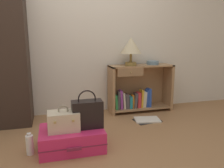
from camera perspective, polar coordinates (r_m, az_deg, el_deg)
The scene contains 10 objects.
ground_plane at distance 2.27m, azimuth -2.04°, elevation -18.41°, with size 9.00×9.00×0.00m, color #9E7047.
back_wall at distance 3.45m, azimuth -8.12°, elevation 14.27°, with size 6.40×0.10×2.60m, color silver.
bookshelf at distance 3.53m, azimuth 6.67°, elevation -1.48°, with size 0.99×0.33×0.73m.
table_lamp at distance 3.36m, azimuth 4.88°, elevation 9.56°, with size 0.31×0.31×0.42m.
bowl at distance 3.56m, azimuth 10.34°, elevation 5.39°, with size 0.19×0.19×0.06m, color slate.
suitcase_large at distance 2.44m, azimuth -10.24°, elevation -13.45°, with size 0.66×0.49×0.22m.
train_case at distance 2.33m, azimuth -12.27°, elevation -9.19°, with size 0.31×0.22×0.27m.
handbag at distance 2.34m, azimuth -6.34°, elevation -7.56°, with size 0.32×0.15×0.40m.
bottle at distance 2.43m, azimuth -20.28°, elevation -14.30°, with size 0.07×0.07×0.22m.
open_book_on_floor at distance 3.22m, azimuth 8.97°, elevation -9.03°, with size 0.39×0.31×0.02m.
Camera 1 is at (-0.44, -1.91, 1.13)m, focal length 35.76 mm.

